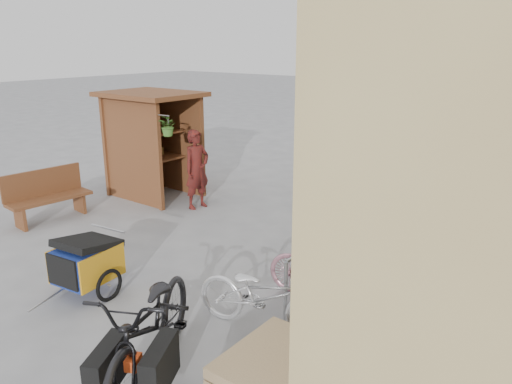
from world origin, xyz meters
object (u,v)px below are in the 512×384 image
Objects in this scene: bike_2 at (364,242)px; bike_6 at (418,209)px; bike_3 at (362,239)px; bike_4 at (382,222)px; pallet_stack at (279,374)px; bike_7 at (426,196)px; person_kiosk at (197,169)px; kiosk at (149,130)px; bike_1 at (322,268)px; shopping_carts at (481,177)px; bike_5 at (392,217)px; bench at (47,195)px; cargo_bike at (151,328)px; child_trailer at (86,261)px; bike_0 at (264,296)px.

bike_2 reaches higher than bike_6.
bike_4 reaches higher than bike_3.
bike_3 is at bearing 101.63° from pallet_stack.
bike_7 is at bearing 12.19° from bike_4.
person_kiosk is 0.95× the size of bike_4.
kiosk is 1.35× the size of bike_2.
bike_1 is 2.23m from bike_4.
shopping_carts is 6.22m from person_kiosk.
bike_2 is 1.16× the size of bike_5.
bike_3 is (6.01, 1.82, -0.06)m from bench.
pallet_stack is at bearing -121.69° from person_kiosk.
person_kiosk is at bearing 57.18° from bench.
bike_1 is (-0.63, -5.85, -0.16)m from shopping_carts.
kiosk reaches higher than cargo_bike.
shopping_carts is at bearing 0.38° from bike_3.
bike_4 is at bearing -6.67° from bike_2.
pallet_stack is 4.25m from bike_4.
bike_1 is (5.64, -1.92, -1.09)m from kiosk.
child_trailer is at bearing -52.62° from kiosk.
person_kiosk is at bearing 113.13° from bike_6.
person_kiosk is at bearing 42.37° from bike_0.
bike_1 reaches higher than bike_6.
child_trailer is at bearing 151.72° from bike_5.
bike_0 is at bearing 8.91° from child_trailer.
bike_0 is at bearing 46.30° from cargo_bike.
bike_0 is at bearing -29.06° from kiosk.
bike_0 is (0.42, 1.44, -0.11)m from cargo_bike.
bike_2 is at bearing 39.81° from child_trailer.
bike_4 reaches higher than pallet_stack.
pallet_stack is at bearing -159.45° from bike_3.
bike_3 is at bearing -13.56° from bike_0.
bench reaches higher than child_trailer.
bench reaches higher than bike_5.
cargo_bike is (5.05, -4.48, -0.97)m from kiosk.
cargo_bike is at bearing -169.34° from bike_7.
shopping_carts reaches higher than child_trailer.
cargo_bike is at bearing 154.11° from bike_2.
bike_0 is (4.00, -3.02, -0.38)m from person_kiosk.
bike_3 is at bearing -165.87° from bike_7.
bike_0 is (2.58, 0.74, -0.01)m from child_trailer.
shopping_carts is at bearing -8.93° from bike_6.
pallet_stack is at bearing -173.72° from bike_1.
child_trailer is 6.51m from bike_7.
bike_7 is at bearing -12.65° from bike_1.
shopping_carts is (-0.00, 7.80, 0.41)m from pallet_stack.
cargo_bike is at bearing -179.12° from bike_3.
kiosk is at bearing 99.71° from bike_5.
bike_4 is 1.24m from bike_6.
cargo_bike is (2.16, -0.70, 0.10)m from child_trailer.
bike_1 is at bearing 26.90° from child_trailer.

